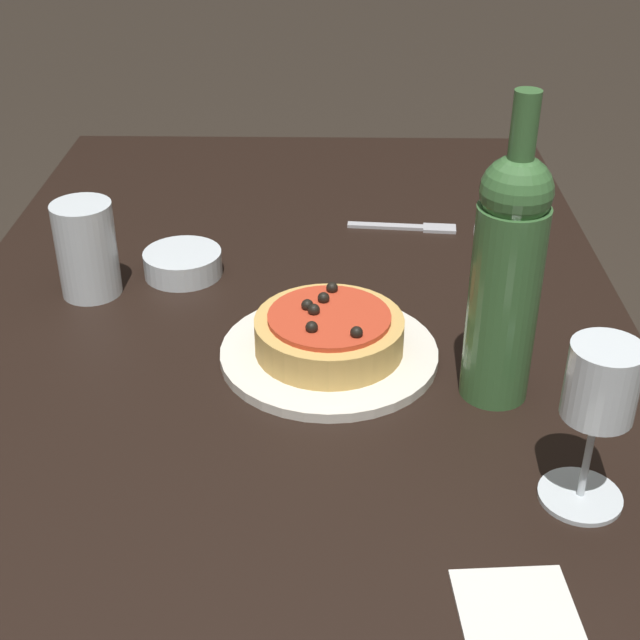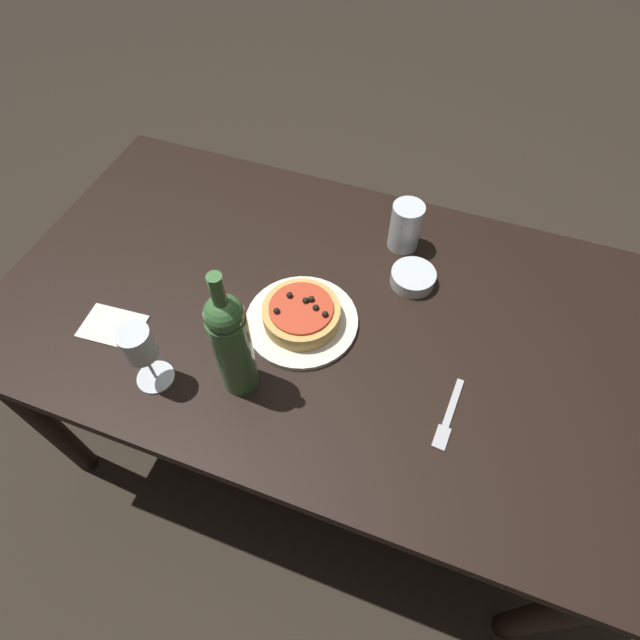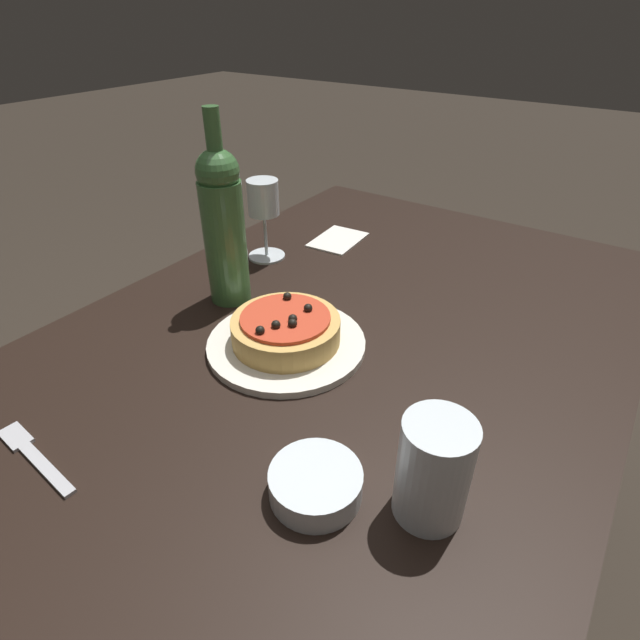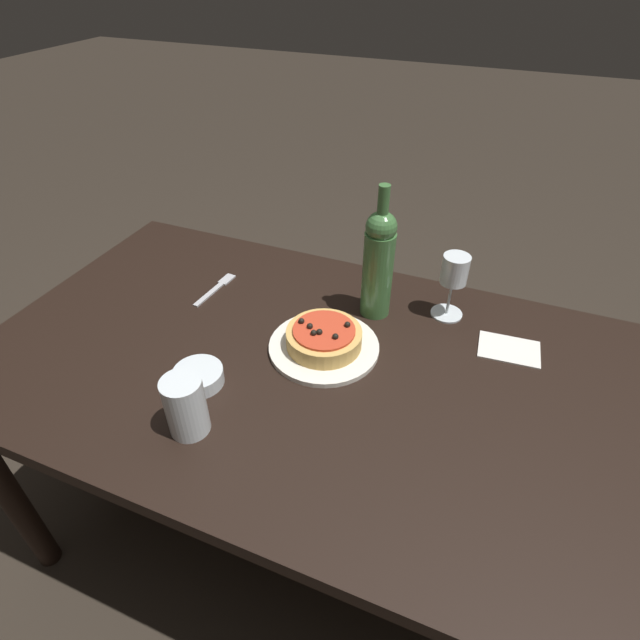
# 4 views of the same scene
# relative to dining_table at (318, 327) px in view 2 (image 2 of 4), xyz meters

# --- Properties ---
(ground_plane) EXTENTS (14.00, 14.00, 0.00)m
(ground_plane) POSITION_rel_dining_table_xyz_m (0.00, 0.00, -0.64)
(ground_plane) COLOR #2D261E
(dining_table) EXTENTS (1.49, 0.86, 0.72)m
(dining_table) POSITION_rel_dining_table_xyz_m (0.00, 0.00, 0.00)
(dining_table) COLOR black
(dining_table) RESTS_ON ground_plane
(dinner_plate) EXTENTS (0.25, 0.25, 0.01)m
(dinner_plate) POSITION_rel_dining_table_xyz_m (0.02, 0.05, 0.09)
(dinner_plate) COLOR white
(dinner_plate) RESTS_ON dining_table
(pizza) EXTENTS (0.17, 0.17, 0.06)m
(pizza) POSITION_rel_dining_table_xyz_m (0.02, 0.05, 0.12)
(pizza) COLOR tan
(pizza) RESTS_ON dinner_plate
(wine_glass) EXTENTS (0.08, 0.08, 0.17)m
(wine_glass) POSITION_rel_dining_table_xyz_m (0.26, 0.29, 0.20)
(wine_glass) COLOR silver
(wine_glass) RESTS_ON dining_table
(wine_bottle) EXTENTS (0.07, 0.07, 0.33)m
(wine_bottle) POSITION_rel_dining_table_xyz_m (0.08, 0.23, 0.23)
(wine_bottle) COLOR #3D6B38
(wine_bottle) RESTS_ON dining_table
(water_cup) EXTENTS (0.08, 0.08, 0.13)m
(water_cup) POSITION_rel_dining_table_xyz_m (-0.13, -0.26, 0.14)
(water_cup) COLOR silver
(water_cup) RESTS_ON dining_table
(side_bowl) EXTENTS (0.11, 0.11, 0.03)m
(side_bowl) POSITION_rel_dining_table_xyz_m (-0.18, -0.15, 0.10)
(side_bowl) COLOR silver
(side_bowl) RESTS_ON dining_table
(fork) EXTENTS (0.03, 0.16, 0.00)m
(fork) POSITION_rel_dining_table_xyz_m (-0.34, 0.17, 0.08)
(fork) COLOR #B7B7BC
(fork) RESTS_ON dining_table
(paper_napkin) EXTENTS (0.14, 0.10, 0.00)m
(paper_napkin) POSITION_rel_dining_table_xyz_m (0.41, 0.21, 0.08)
(paper_napkin) COLOR silver
(paper_napkin) RESTS_ON dining_table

